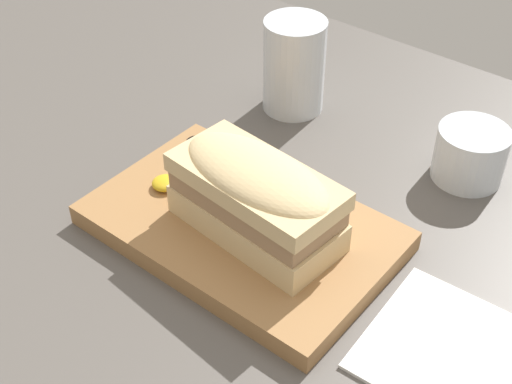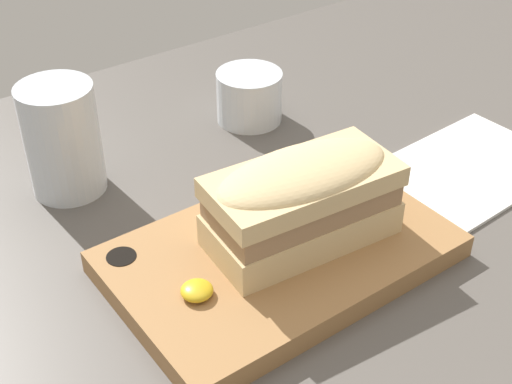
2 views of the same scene
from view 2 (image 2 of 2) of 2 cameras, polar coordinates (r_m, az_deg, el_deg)
dining_table at (r=71.76cm, az=3.77°, el=-4.30°), size 168.01×92.66×2.00cm
serving_board at (r=67.28cm, az=1.84°, el=-4.99°), size 31.10×19.87×2.41cm
sandwich at (r=64.56cm, az=3.74°, el=-0.42°), size 18.14×9.94×8.73cm
mustard_dollop at (r=61.27cm, az=-4.75°, el=-7.85°), size 2.83×2.83×1.13cm
water_glass at (r=77.72cm, az=-15.14°, el=3.58°), size 7.94×7.94×12.22cm
wine_glass at (r=89.27cm, az=-0.54°, el=7.46°), size 8.17×8.17×6.35cm
napkin at (r=84.33cm, az=16.72°, el=1.88°), size 21.37×15.52×0.40cm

